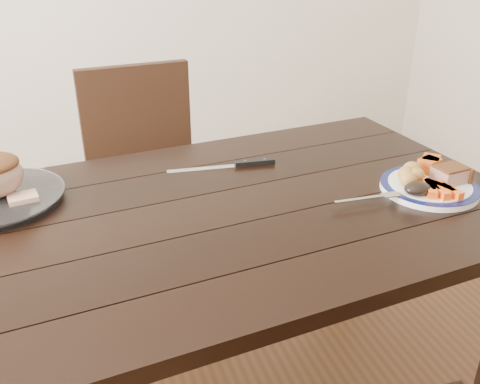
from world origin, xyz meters
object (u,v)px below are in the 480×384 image
object	(u,v)px
dinner_plate	(429,187)
carving_knife	(242,164)
pork_slice	(450,175)
dining_table	(208,243)
fork	(372,198)
chair_far	(148,177)

from	to	relation	value
dinner_plate	carving_knife	size ratio (longest dim) A/B	0.80
pork_slice	dinner_plate	bearing A→B (deg)	175.24
dining_table	fork	size ratio (longest dim) A/B	9.45
dining_table	chair_far	distance (m)	0.75
dinner_plate	fork	bearing A→B (deg)	-172.16
dining_table	fork	xyz separation A→B (m)	(0.41, -0.10, 0.11)
chair_far	fork	bearing A→B (deg)	113.20
chair_far	carving_knife	xyz separation A→B (m)	(0.21, -0.50, 0.23)
pork_slice	dining_table	bearing A→B (deg)	173.28
dining_table	fork	bearing A→B (deg)	-13.67
chair_far	fork	size ratio (longest dim) A/B	5.22
dinner_plate	pork_slice	world-z (taller)	pork_slice
pork_slice	fork	world-z (taller)	pork_slice
fork	carving_knife	world-z (taller)	fork
dinner_plate	dining_table	bearing A→B (deg)	173.09
dining_table	chair_far	xyz separation A→B (m)	(-0.04, 0.74, -0.13)
chair_far	dining_table	bearing A→B (deg)	88.28
pork_slice	fork	xyz separation A→B (m)	(-0.25, -0.02, -0.02)
fork	carving_knife	xyz separation A→B (m)	(-0.23, 0.34, -0.01)
dining_table	fork	distance (m)	0.43
dining_table	pork_slice	distance (m)	0.67
dining_table	chair_far	bearing A→B (deg)	93.14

